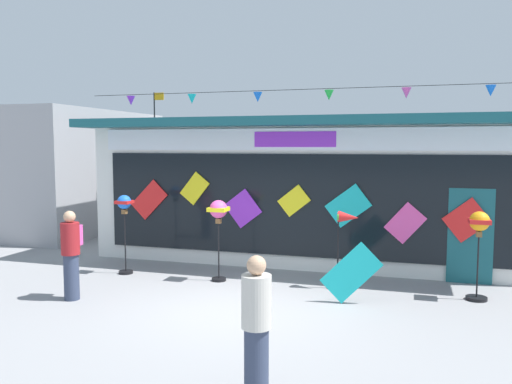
% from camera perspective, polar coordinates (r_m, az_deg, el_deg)
% --- Properties ---
extents(ground_plane, '(80.00, 80.00, 0.00)m').
position_cam_1_polar(ground_plane, '(9.40, -2.26, -12.72)').
color(ground_plane, gray).
extents(kite_shop_building, '(10.81, 6.23, 4.61)m').
position_cam_1_polar(kite_shop_building, '(14.40, 6.60, 0.76)').
color(kite_shop_building, silver).
rests_on(kite_shop_building, ground_plane).
extents(wind_spinner_far_left, '(0.32, 0.32, 1.78)m').
position_cam_1_polar(wind_spinner_far_left, '(11.88, -14.35, -2.23)').
color(wind_spinner_far_left, black).
rests_on(wind_spinner_far_left, ground_plane).
extents(wind_spinner_left, '(0.39, 0.39, 1.73)m').
position_cam_1_polar(wind_spinner_left, '(10.92, -4.17, -2.58)').
color(wind_spinner_left, black).
rests_on(wind_spinner_left, ground_plane).
extents(wind_spinner_center_left, '(0.62, 0.38, 1.58)m').
position_cam_1_polar(wind_spinner_center_left, '(10.49, 9.82, -4.99)').
color(wind_spinner_center_left, black).
rests_on(wind_spinner_center_left, ground_plane).
extents(wind_spinner_center_right, '(0.39, 0.39, 1.67)m').
position_cam_1_polar(wind_spinner_center_right, '(10.41, 23.45, -4.08)').
color(wind_spinner_center_right, black).
rests_on(wind_spinner_center_right, ground_plane).
extents(person_near_camera, '(0.36, 0.47, 1.68)m').
position_cam_1_polar(person_near_camera, '(10.28, -19.77, -6.34)').
color(person_near_camera, '#333D56').
rests_on(person_near_camera, ground_plane).
extents(person_mid_plaza, '(0.34, 0.34, 1.68)m').
position_cam_1_polar(person_mid_plaza, '(5.96, 0.05, -14.81)').
color(person_mid_plaza, '#333D56').
rests_on(person_mid_plaza, ground_plane).
extents(display_kite_on_ground, '(1.14, 0.20, 1.14)m').
position_cam_1_polar(display_kite_on_ground, '(9.67, 10.50, -8.77)').
color(display_kite_on_ground, '#19B7BC').
rests_on(display_kite_on_ground, ground_plane).
extents(neighbour_building, '(5.12, 6.49, 4.03)m').
position_cam_1_polar(neighbour_building, '(19.32, -21.41, 2.26)').
color(neighbour_building, '#99999E').
rests_on(neighbour_building, ground_plane).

